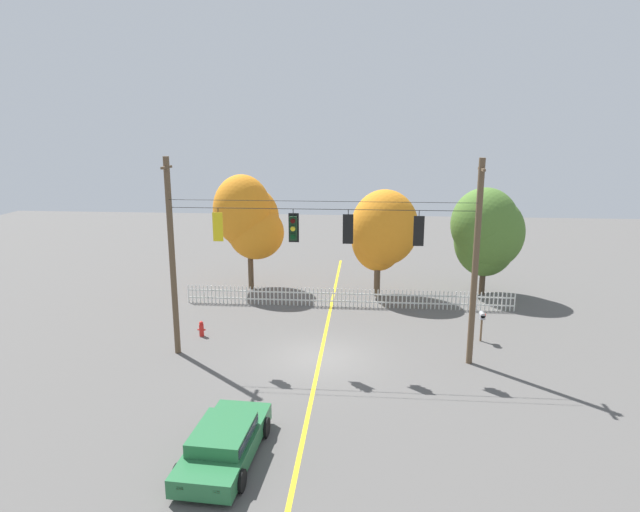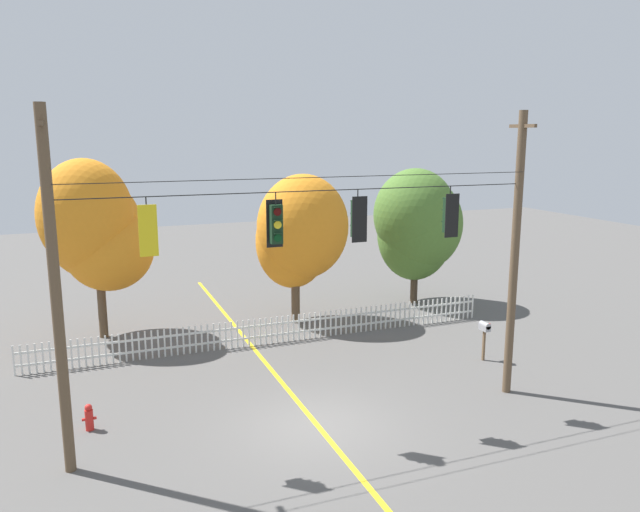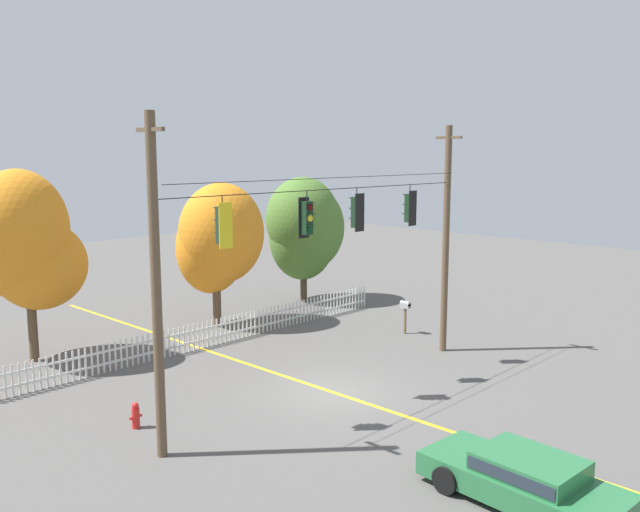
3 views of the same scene
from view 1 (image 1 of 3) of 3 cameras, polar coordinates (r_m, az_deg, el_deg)
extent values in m
plane|color=#565451|center=(24.37, 0.02, -10.49)|extent=(80.00, 80.00, 0.00)
cube|color=gold|center=(24.37, 0.02, -10.48)|extent=(0.16, 36.00, 0.01)
cylinder|color=brown|center=(24.35, -15.09, -0.25)|extent=(0.26, 0.26, 8.64)
cylinder|color=brown|center=(23.33, 15.82, -0.88)|extent=(0.26, 0.26, 8.64)
cube|color=brown|center=(23.78, -15.65, 8.86)|extent=(0.10, 1.10, 0.10)
cube|color=brown|center=(22.73, 16.43, 8.63)|extent=(0.10, 1.10, 0.10)
cylinder|color=black|center=(22.55, 0.03, 4.88)|extent=(12.55, 0.02, 0.02)
cylinder|color=black|center=(22.26, -0.03, 5.70)|extent=(12.55, 0.02, 0.02)
cylinder|color=black|center=(23.33, -10.54, 4.58)|extent=(0.03, 0.03, 0.29)
cube|color=yellow|center=(23.31, -10.55, 2.98)|extent=(0.43, 0.02, 1.22)
cube|color=#1E3323|center=(23.43, -10.47, 3.04)|extent=(0.30, 0.24, 0.98)
cylinder|color=#410706|center=(23.51, -10.42, 3.89)|extent=(0.20, 0.03, 0.20)
cube|color=#1E3323|center=(23.53, -10.40, 4.18)|extent=(0.22, 0.12, 0.06)
cylinder|color=yellow|center=(23.56, -10.38, 3.10)|extent=(0.20, 0.03, 0.20)
cube|color=#1E3323|center=(23.59, -10.37, 3.39)|extent=(0.22, 0.12, 0.06)
cylinder|color=#073513|center=(23.62, -10.35, 2.32)|extent=(0.20, 0.03, 0.20)
cube|color=#1E3323|center=(23.64, -10.34, 2.61)|extent=(0.22, 0.12, 0.06)
cylinder|color=black|center=(22.70, -2.80, 4.51)|extent=(0.03, 0.03, 0.32)
cube|color=black|center=(22.93, -2.74, 2.95)|extent=(0.43, 0.02, 1.23)
cube|color=black|center=(22.81, -2.78, 2.89)|extent=(0.30, 0.24, 0.99)
cylinder|color=#410706|center=(22.62, -2.84, 3.65)|extent=(0.20, 0.03, 0.20)
cube|color=black|center=(22.56, -2.86, 3.92)|extent=(0.22, 0.12, 0.06)
cylinder|color=yellow|center=(22.68, -2.83, 2.83)|extent=(0.20, 0.03, 0.20)
cube|color=black|center=(22.61, -2.85, 3.10)|extent=(0.22, 0.12, 0.06)
cylinder|color=#073513|center=(22.74, -2.82, 2.01)|extent=(0.20, 0.03, 0.20)
cube|color=black|center=(22.67, -2.84, 2.27)|extent=(0.22, 0.12, 0.06)
cylinder|color=black|center=(22.51, 2.95, 4.47)|extent=(0.03, 0.03, 0.29)
cube|color=black|center=(22.49, 2.92, 2.80)|extent=(0.43, 0.02, 1.22)
cube|color=black|center=(22.61, 2.93, 2.86)|extent=(0.30, 0.24, 0.99)
cylinder|color=#410706|center=(22.69, 2.96, 3.74)|extent=(0.20, 0.03, 0.20)
cube|color=black|center=(22.72, 2.96, 4.05)|extent=(0.22, 0.12, 0.06)
cylinder|color=yellow|center=(22.75, 2.95, 2.92)|extent=(0.20, 0.03, 0.20)
cube|color=black|center=(22.77, 2.95, 3.23)|extent=(0.22, 0.12, 0.06)
cylinder|color=#073513|center=(22.81, 2.94, 2.11)|extent=(0.20, 0.03, 0.20)
cube|color=black|center=(22.83, 2.94, 2.42)|extent=(0.22, 0.12, 0.06)
cylinder|color=black|center=(22.59, 10.25, 4.27)|extent=(0.03, 0.03, 0.32)
cube|color=black|center=(22.58, 10.21, 2.56)|extent=(0.43, 0.02, 1.24)
cube|color=black|center=(22.70, 10.18, 2.62)|extent=(0.30, 0.24, 1.00)
cylinder|color=#410706|center=(22.78, 10.18, 3.51)|extent=(0.20, 0.03, 0.20)
cube|color=black|center=(22.80, 10.19, 3.81)|extent=(0.22, 0.12, 0.06)
cylinder|color=yellow|center=(22.84, 10.15, 2.68)|extent=(0.20, 0.03, 0.20)
cube|color=black|center=(22.86, 10.15, 2.99)|extent=(0.22, 0.12, 0.06)
cylinder|color=#073513|center=(22.90, 10.12, 1.87)|extent=(0.20, 0.03, 0.20)
cube|color=black|center=(22.92, 10.12, 2.17)|extent=(0.22, 0.12, 0.06)
cube|color=silver|center=(32.32, -13.48, -3.83)|extent=(0.06, 0.04, 1.05)
cube|color=silver|center=(32.25, -13.10, -3.85)|extent=(0.06, 0.04, 1.05)
cube|color=silver|center=(32.18, -12.72, -3.87)|extent=(0.06, 0.04, 1.05)
cube|color=silver|center=(32.11, -12.33, -3.88)|extent=(0.06, 0.04, 1.05)
cube|color=silver|center=(32.05, -11.95, -3.90)|extent=(0.06, 0.04, 1.05)
cube|color=silver|center=(31.99, -11.56, -3.91)|extent=(0.06, 0.04, 1.05)
cube|color=silver|center=(31.92, -11.18, -3.93)|extent=(0.06, 0.04, 1.05)
cube|color=silver|center=(31.86, -10.79, -3.94)|extent=(0.06, 0.04, 1.05)
cube|color=silver|center=(31.80, -10.40, -3.96)|extent=(0.06, 0.04, 1.05)
cube|color=silver|center=(31.75, -10.01, -3.97)|extent=(0.06, 0.04, 1.05)
cube|color=silver|center=(31.69, -9.61, -3.99)|extent=(0.06, 0.04, 1.05)
cube|color=silver|center=(31.63, -9.22, -4.00)|extent=(0.06, 0.04, 1.05)
cube|color=silver|center=(31.58, -8.82, -4.02)|extent=(0.06, 0.04, 1.05)
cube|color=silver|center=(31.53, -8.43, -4.03)|extent=(0.06, 0.04, 1.05)
cube|color=silver|center=(31.48, -8.03, -4.05)|extent=(0.06, 0.04, 1.05)
cube|color=silver|center=(31.43, -7.63, -4.06)|extent=(0.06, 0.04, 1.05)
cube|color=silver|center=(31.38, -7.23, -4.08)|extent=(0.06, 0.04, 1.05)
cube|color=silver|center=(31.34, -6.83, -4.09)|extent=(0.06, 0.04, 1.05)
cube|color=silver|center=(31.29, -6.42, -4.11)|extent=(0.06, 0.04, 1.05)
cube|color=silver|center=(31.25, -6.02, -4.12)|extent=(0.06, 0.04, 1.05)
cube|color=silver|center=(31.21, -5.61, -4.13)|extent=(0.06, 0.04, 1.05)
cube|color=silver|center=(31.17, -5.21, -4.15)|extent=(0.06, 0.04, 1.05)
cube|color=silver|center=(31.13, -4.80, -4.16)|extent=(0.06, 0.04, 1.05)
cube|color=silver|center=(31.10, -4.39, -4.17)|extent=(0.06, 0.04, 1.05)
cube|color=silver|center=(31.06, -3.98, -4.19)|extent=(0.06, 0.04, 1.05)
cube|color=silver|center=(31.03, -3.57, -4.20)|extent=(0.06, 0.04, 1.05)
cube|color=silver|center=(31.00, -3.16, -4.21)|extent=(0.06, 0.04, 1.05)
cube|color=silver|center=(30.97, -2.75, -4.22)|extent=(0.06, 0.04, 1.05)
cube|color=silver|center=(30.94, -2.33, -4.24)|extent=(0.06, 0.04, 1.05)
cube|color=silver|center=(30.91, -1.92, -4.25)|extent=(0.06, 0.04, 1.05)
cube|color=silver|center=(30.89, -1.51, -4.26)|extent=(0.06, 0.04, 1.05)
cube|color=silver|center=(30.86, -1.09, -4.27)|extent=(0.06, 0.04, 1.05)
cube|color=silver|center=(30.84, -0.68, -4.28)|extent=(0.06, 0.04, 1.05)
cube|color=silver|center=(30.82, -0.26, -4.29)|extent=(0.06, 0.04, 1.05)
cube|color=silver|center=(30.80, 0.16, -4.30)|extent=(0.06, 0.04, 1.05)
cube|color=silver|center=(30.78, 0.58, -4.31)|extent=(0.06, 0.04, 1.05)
cube|color=silver|center=(30.77, 0.99, -4.32)|extent=(0.06, 0.04, 1.05)
cube|color=silver|center=(30.76, 1.41, -4.33)|extent=(0.06, 0.04, 1.05)
cube|color=silver|center=(30.74, 1.83, -4.34)|extent=(0.06, 0.04, 1.05)
cube|color=silver|center=(30.73, 2.25, -4.35)|extent=(0.06, 0.04, 1.05)
cube|color=silver|center=(30.72, 2.67, -4.36)|extent=(0.06, 0.04, 1.05)
cube|color=silver|center=(30.72, 3.09, -4.37)|extent=(0.06, 0.04, 1.05)
cube|color=silver|center=(30.71, 3.51, -4.38)|extent=(0.06, 0.04, 1.05)
cube|color=silver|center=(30.71, 3.93, -4.39)|extent=(0.06, 0.04, 1.05)
cube|color=silver|center=(30.70, 4.35, -4.40)|extent=(0.06, 0.04, 1.05)
cube|color=silver|center=(30.70, 4.77, -4.41)|extent=(0.06, 0.04, 1.05)
cube|color=silver|center=(30.70, 5.19, -4.42)|extent=(0.06, 0.04, 1.05)
cube|color=silver|center=(30.71, 5.60, -4.42)|extent=(0.06, 0.04, 1.05)
cube|color=silver|center=(30.71, 6.02, -4.43)|extent=(0.06, 0.04, 1.05)
cube|color=silver|center=(30.72, 6.44, -4.44)|extent=(0.06, 0.04, 1.05)
cube|color=silver|center=(30.72, 6.86, -4.45)|extent=(0.06, 0.04, 1.05)
cube|color=silver|center=(30.73, 7.28, -4.45)|extent=(0.06, 0.04, 1.05)
cube|color=silver|center=(30.74, 7.70, -4.46)|extent=(0.06, 0.04, 1.05)
cube|color=silver|center=(30.76, 8.12, -4.47)|extent=(0.06, 0.04, 1.05)
cube|color=silver|center=(30.77, 8.54, -4.47)|extent=(0.06, 0.04, 1.05)
cube|color=silver|center=(30.79, 8.96, -4.48)|extent=(0.06, 0.04, 1.05)
cube|color=silver|center=(30.80, 9.37, -4.49)|extent=(0.06, 0.04, 1.05)
cube|color=silver|center=(30.82, 9.79, -4.49)|extent=(0.06, 0.04, 1.05)
cube|color=silver|center=(30.84, 10.21, -4.50)|extent=(0.06, 0.04, 1.05)
cube|color=silver|center=(30.87, 10.62, -4.50)|extent=(0.06, 0.04, 1.05)
cube|color=silver|center=(30.89, 11.04, -4.51)|extent=(0.06, 0.04, 1.05)
cube|color=silver|center=(30.91, 11.45, -4.51)|extent=(0.06, 0.04, 1.05)
cube|color=silver|center=(30.94, 11.87, -4.51)|extent=(0.06, 0.04, 1.05)
cube|color=silver|center=(30.97, 12.28, -4.52)|extent=(0.06, 0.04, 1.05)
cube|color=silver|center=(31.00, 12.69, -4.52)|extent=(0.06, 0.04, 1.05)
cube|color=silver|center=(31.03, 13.10, -4.53)|extent=(0.06, 0.04, 1.05)
cube|color=silver|center=(31.06, 13.51, -4.53)|extent=(0.06, 0.04, 1.05)
cube|color=silver|center=(31.10, 13.92, -4.53)|extent=(0.06, 0.04, 1.05)
cube|color=silver|center=(31.14, 14.33, -4.54)|extent=(0.06, 0.04, 1.05)
cube|color=silver|center=(31.17, 14.74, -4.54)|extent=(0.06, 0.04, 1.05)
cube|color=silver|center=(31.21, 15.15, -4.54)|extent=(0.06, 0.04, 1.05)
cube|color=silver|center=(31.25, 15.55, -4.54)|extent=(0.06, 0.04, 1.05)
cube|color=silver|center=(31.30, 15.96, -4.54)|extent=(0.06, 0.04, 1.05)
cube|color=silver|center=(31.34, 16.36, -4.55)|extent=(0.06, 0.04, 1.05)
cube|color=silver|center=(31.39, 16.76, -4.55)|extent=(0.06, 0.04, 1.05)
cube|color=silver|center=(31.44, 17.17, -4.55)|extent=(0.06, 0.04, 1.05)
cube|color=silver|center=(31.48, 17.57, -4.55)|extent=(0.06, 0.04, 1.05)
cube|color=silver|center=(31.53, 17.96, -4.55)|extent=(0.06, 0.04, 1.05)
cube|color=silver|center=(31.59, 18.36, -4.55)|extent=(0.06, 0.04, 1.05)
cube|color=silver|center=(31.64, 18.76, -4.55)|extent=(0.06, 0.04, 1.05)
cube|color=silver|center=(31.69, 19.15, -4.55)|extent=(0.06, 0.04, 1.05)
cube|color=silver|center=(31.75, 19.55, -4.55)|extent=(0.06, 0.04, 1.05)
cube|color=silver|center=(30.81, 2.87, -4.72)|extent=(18.17, 0.03, 0.08)
cube|color=silver|center=(30.68, 2.88, -3.94)|extent=(18.17, 0.03, 0.08)
cylinder|color=brown|center=(34.25, -7.20, -1.14)|extent=(0.33, 0.33, 2.73)
ellipsoid|color=orange|center=(33.64, -6.64, 2.44)|extent=(3.41, 3.08, 3.29)
ellipsoid|color=orange|center=(34.08, -7.35, 3.90)|extent=(3.68, 3.38, 4.05)
ellipsoid|color=orange|center=(33.38, -8.08, 4.71)|extent=(3.52, 3.02, 4.30)
cylinder|color=brown|center=(32.71, 5.95, -2.17)|extent=(0.36, 0.36, 2.32)
ellipsoid|color=orange|center=(32.52, 6.05, 1.95)|extent=(3.18, 2.83, 4.05)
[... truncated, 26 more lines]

